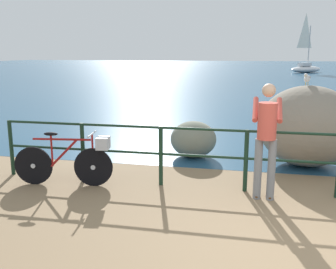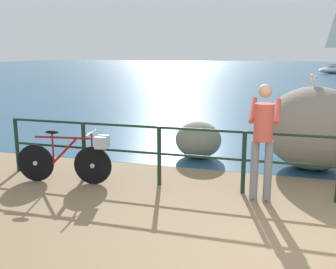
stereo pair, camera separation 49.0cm
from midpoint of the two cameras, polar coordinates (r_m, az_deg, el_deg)
ground_plane at (r=24.05m, az=17.32°, el=6.13°), size 120.00×120.00×0.10m
sea_surface at (r=52.21m, az=16.93°, el=9.16°), size 120.00×90.00×0.01m
promenade_railing at (r=6.30m, az=19.75°, el=-3.28°), size 9.93×0.07×1.02m
bicycle at (r=6.78m, az=-12.00°, el=-3.28°), size 1.69×0.48×0.92m
person_at_railing at (r=5.93m, az=16.12°, el=-0.46°), size 0.45×0.64×1.78m
breakwater_boulder_main at (r=8.01m, az=22.37°, el=0.86°), size 1.90×1.73×1.59m
breakwater_boulder_left at (r=8.31m, az=6.18°, el=-0.78°), size 0.98×0.94×0.78m
seagull at (r=7.96m, az=22.37°, el=7.61°), size 0.20×0.34×0.23m
sailboat at (r=44.55m, az=23.60°, el=9.17°), size 4.11×3.94×6.16m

